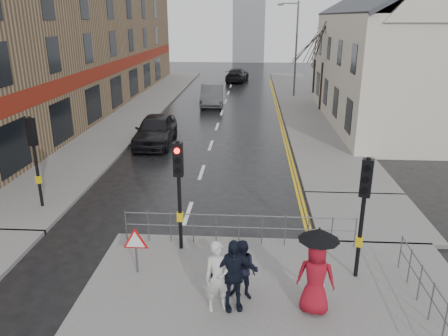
# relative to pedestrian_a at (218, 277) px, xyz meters

# --- Properties ---
(ground) EXTENTS (120.00, 120.00, 0.00)m
(ground) POSITION_rel_pedestrian_a_xyz_m (-1.55, 2.66, -1.03)
(ground) COLOR black
(ground) RESTS_ON ground
(left_pavement) EXTENTS (4.00, 44.00, 0.14)m
(left_pavement) POSITION_rel_pedestrian_a_xyz_m (-8.05, 25.66, -0.96)
(left_pavement) COLOR #605E5B
(left_pavement) RESTS_ON ground
(right_pavement) EXTENTS (4.00, 40.00, 0.14)m
(right_pavement) POSITION_rel_pedestrian_a_xyz_m (4.95, 27.66, -0.96)
(right_pavement) COLOR #605E5B
(right_pavement) RESTS_ON ground
(pavement_bridge_right) EXTENTS (4.00, 4.20, 0.14)m
(pavement_bridge_right) POSITION_rel_pedestrian_a_xyz_m (4.95, 5.66, -0.96)
(pavement_bridge_right) COLOR #605E5B
(pavement_bridge_right) RESTS_ON ground
(building_left_terrace) EXTENTS (8.00, 42.00, 10.00)m
(building_left_terrace) POSITION_rel_pedestrian_a_xyz_m (-13.55, 24.66, 3.97)
(building_left_terrace) COLOR #856B4C
(building_left_terrace) RESTS_ON ground
(building_right_cream) EXTENTS (9.00, 16.40, 10.10)m
(building_right_cream) POSITION_rel_pedestrian_a_xyz_m (10.45, 20.66, 3.75)
(building_right_cream) COLOR beige
(building_right_cream) RESTS_ON ground
(church_tower) EXTENTS (5.00, 5.00, 18.00)m
(church_tower) POSITION_rel_pedestrian_a_xyz_m (-0.05, 64.66, 7.97)
(church_tower) COLOR gray
(church_tower) RESTS_ON ground
(traffic_signal_near_left) EXTENTS (0.28, 0.27, 3.40)m
(traffic_signal_near_left) POSITION_rel_pedestrian_a_xyz_m (-1.35, 2.85, 1.43)
(traffic_signal_near_left) COLOR black
(traffic_signal_near_left) RESTS_ON near_pavement
(traffic_signal_near_right) EXTENTS (0.34, 0.33, 3.40)m
(traffic_signal_near_right) POSITION_rel_pedestrian_a_xyz_m (3.64, 1.65, 1.43)
(traffic_signal_near_right) COLOR black
(traffic_signal_near_right) RESTS_ON near_pavement
(traffic_signal_far_left) EXTENTS (0.34, 0.33, 3.40)m
(traffic_signal_far_left) POSITION_rel_pedestrian_a_xyz_m (-7.05, 5.66, 1.43)
(traffic_signal_far_left) COLOR black
(traffic_signal_far_left) RESTS_ON left_pavement
(guard_railing_front) EXTENTS (7.14, 0.04, 1.00)m
(guard_railing_front) POSITION_rel_pedestrian_a_xyz_m (0.40, 3.26, -0.17)
(guard_railing_front) COLOR #595B5E
(guard_railing_front) RESTS_ON near_pavement
(guard_railing_side) EXTENTS (0.04, 4.54, 1.00)m
(guard_railing_side) POSITION_rel_pedestrian_a_xyz_m (4.95, -0.09, -0.19)
(guard_railing_side) COLOR #595B5E
(guard_railing_side) RESTS_ON near_pavement
(warning_sign) EXTENTS (0.80, 0.07, 1.35)m
(warning_sign) POSITION_rel_pedestrian_a_xyz_m (-2.35, 1.45, 0.01)
(warning_sign) COLOR #595B5E
(warning_sign) RESTS_ON near_pavement
(street_lamp) EXTENTS (1.83, 0.25, 8.00)m
(street_lamp) POSITION_rel_pedestrian_a_xyz_m (4.27, 30.66, 3.67)
(street_lamp) COLOR #595B5E
(street_lamp) RESTS_ON right_pavement
(tree_near) EXTENTS (2.40, 2.40, 6.58)m
(tree_near) POSITION_rel_pedestrian_a_xyz_m (5.95, 24.66, 4.11)
(tree_near) COLOR black
(tree_near) RESTS_ON right_pavement
(tree_far) EXTENTS (2.40, 2.40, 5.64)m
(tree_far) POSITION_rel_pedestrian_a_xyz_m (6.45, 32.66, 3.39)
(tree_far) COLOR black
(tree_far) RESTS_ON right_pavement
(pedestrian_a) EXTENTS (0.75, 0.61, 1.78)m
(pedestrian_a) POSITION_rel_pedestrian_a_xyz_m (0.00, 0.00, 0.00)
(pedestrian_a) COLOR #B7B8B3
(pedestrian_a) RESTS_ON near_pavement
(pedestrian_b) EXTENTS (0.85, 0.71, 1.56)m
(pedestrian_b) POSITION_rel_pedestrian_a_xyz_m (0.59, 0.48, -0.11)
(pedestrian_b) COLOR black
(pedestrian_b) RESTS_ON near_pavement
(pedestrian_with_umbrella) EXTENTS (1.01, 0.96, 2.19)m
(pedestrian_with_umbrella) POSITION_rel_pedestrian_a_xyz_m (2.30, 0.07, 0.27)
(pedestrian_with_umbrella) COLOR maroon
(pedestrian_with_umbrella) RESTS_ON near_pavement
(pedestrian_d) EXTENTS (1.15, 0.68, 1.83)m
(pedestrian_d) POSITION_rel_pedestrian_a_xyz_m (0.35, 0.05, 0.03)
(pedestrian_d) COLOR black
(pedestrian_d) RESTS_ON near_pavement
(car_parked) EXTENTS (2.07, 4.96, 1.68)m
(car_parked) POSITION_rel_pedestrian_a_xyz_m (-4.67, 14.66, -0.19)
(car_parked) COLOR black
(car_parked) RESTS_ON ground
(car_mid) EXTENTS (2.00, 5.07, 1.64)m
(car_mid) POSITION_rel_pedestrian_a_xyz_m (-2.55, 26.42, -0.21)
(car_mid) COLOR #3D4042
(car_mid) RESTS_ON ground
(car_far) EXTENTS (2.69, 5.32, 1.48)m
(car_far) POSITION_rel_pedestrian_a_xyz_m (-1.01, 40.39, -0.29)
(car_far) COLOR black
(car_far) RESTS_ON ground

